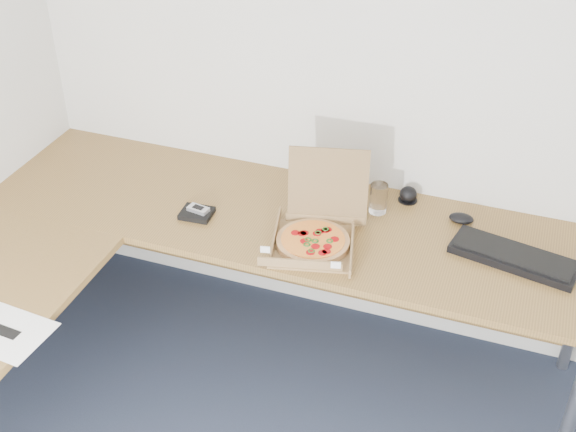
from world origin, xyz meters
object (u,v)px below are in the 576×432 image
at_px(keyboard, 514,257).
at_px(wallet, 197,213).
at_px(drinking_glass, 378,198).
at_px(pizza_box, 315,235).
at_px(desk, 167,267).

distance_m(keyboard, wallet, 1.25).
bearing_deg(drinking_glass, pizza_box, -120.58).
relative_size(desk, pizza_box, 6.84).
bearing_deg(keyboard, wallet, -162.29).
height_order(desk, keyboard, keyboard).
relative_size(keyboard, wallet, 3.69).
xyz_separation_m(desk, keyboard, (1.22, 0.44, 0.04)).
bearing_deg(pizza_box, keyboard, -1.81).
relative_size(desk, wallet, 19.80).
bearing_deg(keyboard, drinking_glass, 177.08).
bearing_deg(wallet, drinking_glass, 18.37).
distance_m(pizza_box, drinking_glass, 0.34).
relative_size(drinking_glass, wallet, 1.00).
height_order(desk, drinking_glass, drinking_glass).
distance_m(pizza_box, keyboard, 0.75).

